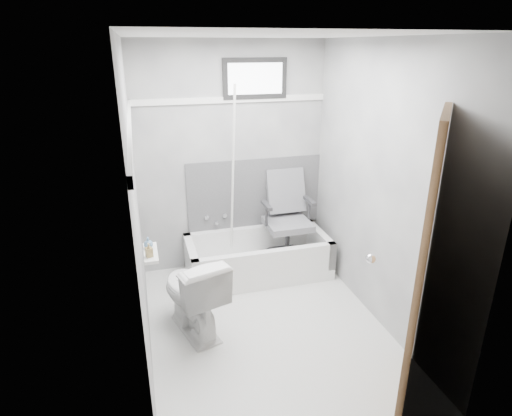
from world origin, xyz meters
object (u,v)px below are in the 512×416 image
object	(u,v)px
toilet	(192,294)
soap_bottle_a	(149,250)
door	(490,287)
bathtub	(258,256)
office_chair	(288,218)
soap_bottle_b	(148,243)

from	to	relation	value
toilet	soap_bottle_a	distance (m)	0.74
door	soap_bottle_a	distance (m)	2.22
door	soap_bottle_a	xyz separation A→B (m)	(-1.92, 1.12, -0.03)
bathtub	door	bearing A→B (deg)	-70.17
office_chair	soap_bottle_a	bearing A→B (deg)	-142.57
office_chair	soap_bottle_b	distance (m)	1.82
toilet	soap_bottle_a	size ratio (longest dim) A/B	7.13
soap_bottle_a	toilet	bearing A→B (deg)	43.15
bathtub	soap_bottle_b	world-z (taller)	soap_bottle_b
bathtub	toilet	world-z (taller)	toilet
soap_bottle_a	soap_bottle_b	bearing A→B (deg)	90.00
soap_bottle_b	toilet	bearing A→B (deg)	26.57
toilet	soap_bottle_b	xyz separation A→B (m)	(-0.32, -0.16, 0.60)
soap_bottle_a	door	bearing A→B (deg)	-30.15
bathtub	door	world-z (taller)	door
bathtub	soap_bottle_a	world-z (taller)	soap_bottle_a
office_chair	soap_bottle_b	bearing A→B (deg)	-146.12
bathtub	toilet	xyz separation A→B (m)	(-0.80, -0.79, 0.15)
office_chair	door	bearing A→B (deg)	-79.23
bathtub	office_chair	bearing A→B (deg)	8.12
office_chair	toilet	bearing A→B (deg)	-144.20
door	soap_bottle_b	size ratio (longest dim) A/B	22.48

